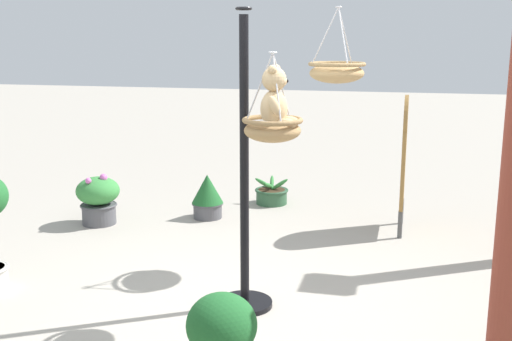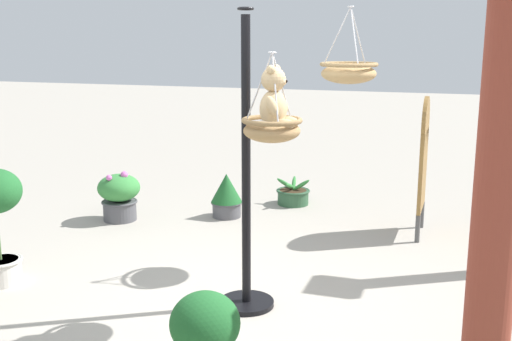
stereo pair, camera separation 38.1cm
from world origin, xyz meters
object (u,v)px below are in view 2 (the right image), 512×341
Objects in this scene: hanging_basket_with_teddy at (272,128)px; potted_plant_conical_shrub at (119,195)px; potted_plant_bushy_green at (227,195)px; potted_plant_broad_leaf at (293,195)px; display_sign_board at (424,154)px; teddy_bear at (275,101)px; display_pole_central at (246,221)px; greenhouse_pillar_far_back at (494,239)px; potted_plant_tall_leafy at (205,341)px; hanging_basket_left_high at (349,72)px.

hanging_basket_with_teddy is 3.31m from potted_plant_conical_shrub.
potted_plant_bushy_green is 1.13× the size of potted_plant_broad_leaf.
potted_plant_conical_shrub is at bearing -80.79° from display_sign_board.
potted_plant_broad_leaf is at bearing -167.53° from teddy_bear.
potted_plant_broad_leaf is at bearing -167.90° from hanging_basket_with_teddy.
display_pole_central is 4.42× the size of potted_plant_bushy_green.
teddy_bear is at bearing -134.17° from greenhouse_pillar_far_back.
greenhouse_pillar_far_back is at bearing 45.83° from teddy_bear.
display_pole_central is at bearing 8.17° from potted_plant_broad_leaf.
hanging_basket_with_teddy is at bearing 28.07° from potted_plant_bushy_green.
potted_plant_tall_leafy is (1.16, -0.05, -1.09)m from hanging_basket_with_teddy.
teddy_bear is 0.76× the size of potted_plant_conical_shrub.
greenhouse_pillar_far_back reaches higher than potted_plant_broad_leaf.
teddy_bear is 2.73m from display_sign_board.
hanging_basket_left_high is 3.18m from potted_plant_conical_shrub.
hanging_basket_left_high reaches higher than teddy_bear.
potted_plant_bushy_green is (-1.09, -1.60, -1.54)m from hanging_basket_left_high.
hanging_basket_left_high is 1.01× the size of potted_plant_tall_leafy.
display_pole_central is 1.54× the size of display_sign_board.
greenhouse_pillar_far_back reaches higher than potted_plant_tall_leafy.
potted_plant_tall_leafy is (1.16, -0.07, -1.29)m from teddy_bear.
potted_plant_tall_leafy reaches higher than potted_plant_conical_shrub.
potted_plant_tall_leafy is at bearing 8.35° from potted_plant_broad_leaf.
potted_plant_conical_shrub is (-3.07, -2.39, -0.07)m from potted_plant_tall_leafy.
potted_plant_bushy_green is (-3.83, -2.76, -0.97)m from greenhouse_pillar_far_back.
potted_plant_broad_leaf is (-3.23, -0.71, -1.54)m from teddy_bear.
potted_plant_bushy_green is at bearing -144.23° from greenhouse_pillar_far_back.
greenhouse_pillar_far_back is 5.23m from potted_plant_broad_leaf.
hanging_basket_with_teddy is 1.42× the size of teddy_bear.
greenhouse_pillar_far_back is 1.76m from potted_plant_tall_leafy.
display_pole_central is 1.00m from teddy_bear.
potted_plant_broad_leaf is at bearing 127.09° from potted_plant_conical_shrub.
greenhouse_pillar_far_back is 3.83× the size of potted_plant_tall_leafy.
potted_plant_tall_leafy is 1.13× the size of potted_plant_conical_shrub.
display_pole_central is 3.17m from potted_plant_broad_leaf.
hanging_basket_left_high reaches higher than hanging_basket_with_teddy.
potted_plant_tall_leafy is 4.45m from potted_plant_broad_leaf.
display_pole_central is at bearing -132.13° from greenhouse_pillar_far_back.
teddy_bear is 0.86× the size of potted_plant_bushy_green.
teddy_bear is 0.67× the size of hanging_basket_left_high.
display_pole_central is at bearing -120.96° from hanging_basket_with_teddy.
potted_plant_bushy_green is at bearing -160.83° from potted_plant_tall_leafy.
potted_plant_bushy_green is at bearing 114.59° from potted_plant_conical_shrub.
greenhouse_pillar_far_back is 3.91m from display_sign_board.
hanging_basket_left_high is at bearing 55.86° from potted_plant_bushy_green.
greenhouse_pillar_far_back is (1.40, 1.44, -0.43)m from teddy_bear.
hanging_basket_with_teddy is at bearing -12.86° from hanging_basket_left_high.
greenhouse_pillar_far_back reaches higher than hanging_basket_with_teddy.
potted_plant_broad_leaf is at bearing -171.65° from potted_plant_tall_leafy.
potted_plant_bushy_green is 0.88× the size of potted_plant_conical_shrub.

